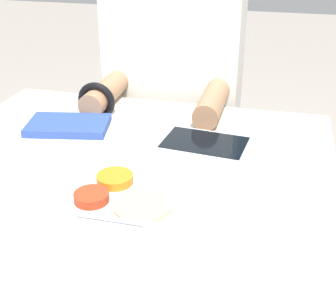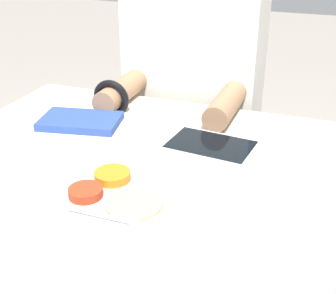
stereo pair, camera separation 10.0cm
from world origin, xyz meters
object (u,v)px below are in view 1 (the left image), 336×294
thali_tray (120,200)px  person_diner (173,133)px  red_notebook (68,126)px  tablet_device (205,144)px

thali_tray → person_diner: (-0.06, 0.70, -0.18)m
red_notebook → person_diner: (0.19, 0.40, -0.18)m
tablet_device → red_notebook: bearing=178.4°
red_notebook → thali_tray: bearing=-50.5°
thali_tray → tablet_device: (0.11, 0.29, -0.00)m
thali_tray → person_diner: size_ratio=0.22×
thali_tray → red_notebook: thali_tray is taller
tablet_device → person_diner: person_diner is taller
red_notebook → person_diner: size_ratio=0.19×
thali_tray → person_diner: bearing=94.9°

